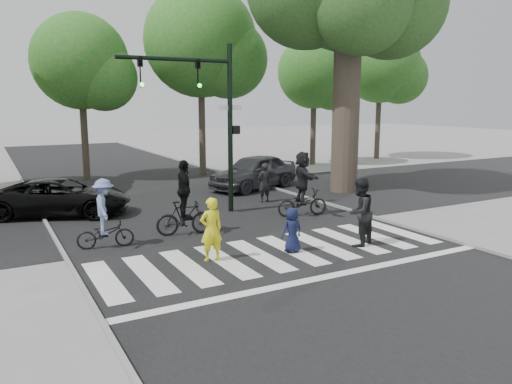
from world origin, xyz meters
TOP-DOWN VIEW (x-y plane):
  - ground at (0.00, 0.00)m, footprint 120.00×120.00m
  - road_stem at (0.00, 5.00)m, footprint 10.00×70.00m
  - road_cross at (0.00, 8.00)m, footprint 70.00×10.00m
  - curb_left at (-5.05, 5.00)m, footprint 0.10×70.00m
  - curb_right at (5.05, 5.00)m, footprint 0.10×70.00m
  - crosswalk at (0.00, 0.66)m, footprint 10.00×3.85m
  - traffic_signal at (0.35, 6.20)m, footprint 4.45×0.29m
  - bg_tree_2 at (-1.76, 16.62)m, footprint 5.04×4.80m
  - bg_tree_3 at (4.31, 15.27)m, footprint 6.30×6.00m
  - bg_tree_4 at (12.23, 16.12)m, footprint 4.83×4.60m
  - bg_tree_5 at (18.27, 16.69)m, footprint 5.67×5.40m
  - pedestrian_woman at (-1.78, 1.21)m, footprint 0.60×0.40m
  - pedestrian_child at (0.41, 0.81)m, footprint 0.61×0.41m
  - pedestrian_adult at (2.41, 0.46)m, footprint 1.14×1.03m
  - cyclist_left at (-3.90, 3.66)m, footprint 1.61×1.08m
  - cyclist_mid at (-1.46, 3.92)m, footprint 1.81×1.13m
  - cyclist_right at (3.10, 4.32)m, footprint 1.91×1.77m
  - car_suv at (-4.38, 8.51)m, footprint 5.24×3.91m
  - car_grey at (4.30, 10.11)m, footprint 5.06×3.41m
  - bystander_dark at (3.13, 7.10)m, footprint 0.63×0.47m

SIDE VIEW (x-z plane):
  - ground at x=0.00m, z-range 0.00..0.00m
  - road_stem at x=0.00m, z-range 0.00..0.01m
  - road_cross at x=0.00m, z-range 0.00..0.01m
  - crosswalk at x=0.00m, z-range 0.00..0.01m
  - curb_left at x=-5.05m, z-range 0.00..0.10m
  - curb_right at x=5.05m, z-range 0.00..0.10m
  - pedestrian_child at x=0.41m, z-range 0.00..1.23m
  - car_suv at x=-4.38m, z-range 0.00..1.32m
  - bystander_dark at x=3.13m, z-range 0.00..1.58m
  - car_grey at x=4.30m, z-range 0.00..1.60m
  - pedestrian_woman at x=-1.78m, z-range 0.00..1.65m
  - cyclist_left at x=-3.90m, z-range -0.13..1.82m
  - cyclist_mid at x=-1.46m, z-range -0.20..2.09m
  - pedestrian_adult at x=2.41m, z-range 0.00..1.93m
  - cyclist_right at x=3.10m, z-range -0.12..2.18m
  - traffic_signal at x=0.35m, z-range 0.90..6.90m
  - bg_tree_4 at x=12.23m, z-range 1.56..9.71m
  - bg_tree_2 at x=-1.76m, z-range 1.58..9.98m
  - bg_tree_5 at x=18.27m, z-range 1.71..11.01m
  - bg_tree_3 at x=4.31m, z-range 1.84..12.04m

